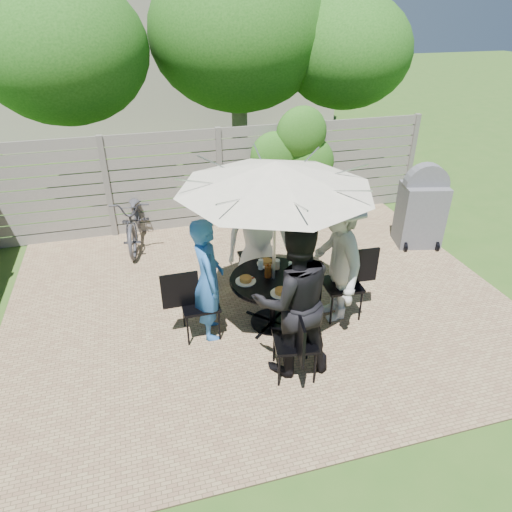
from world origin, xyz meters
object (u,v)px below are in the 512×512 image
object	(u,v)px
person_left	(208,280)
bbq_grill	(421,209)
chair_right	(342,296)
coffee_cup	(277,265)
plate_back	(267,263)
plate_left	(246,280)
patio_table	(273,292)
syrup_jug	(268,271)
person_right	(336,258)
person_front	(293,300)
person_back	(259,235)
chair_front	(294,354)
glass_back	(261,264)
chair_left	(200,316)
chair_back	(256,268)
bicycle	(135,218)
glass_front	(287,283)
glass_right	(291,267)
plate_extra	(294,288)
plate_right	(301,273)
umbrella	(276,175)
plate_front	(281,292)

from	to	relation	value
person_left	bbq_grill	world-z (taller)	person_left
chair_right	coffee_cup	distance (m)	1.02
plate_back	plate_left	world-z (taller)	same
patio_table	plate_back	size ratio (longest dim) A/B	4.42
syrup_jug	patio_table	bearing A→B (deg)	-42.48
person_right	syrup_jug	distance (m)	0.90
person_left	chair_right	size ratio (longest dim) A/B	1.64
person_right	person_front	bearing A→B (deg)	-45.00
person_right	person_back	bearing A→B (deg)	-135.00
chair_front	glass_back	xyz separation A→B (m)	(-0.05, 1.23, 0.50)
person_back	chair_left	distance (m)	1.43
chair_back	chair_right	bearing A→B (deg)	42.01
bicycle	bbq_grill	distance (m)	4.95
glass_front	glass_right	xyz separation A→B (m)	(0.17, 0.36, 0.00)
chair_left	plate_extra	bearing A→B (deg)	-17.50
person_front	plate_back	world-z (taller)	person_front
person_front	chair_right	distance (m)	1.43
chair_back	person_right	world-z (taller)	person_right
plate_right	bicycle	distance (m)	3.53
bicycle	person_front	bearing A→B (deg)	-59.39
bbq_grill	umbrella	bearing A→B (deg)	-140.60
patio_table	person_left	bearing A→B (deg)	177.32
plate_front	chair_front	bearing A→B (deg)	-92.86
person_back	chair_front	bearing A→B (deg)	-90.06
person_back	glass_front	world-z (taller)	person_back
chair_back	glass_front	size ratio (longest dim) A/B	7.13
person_left	person_front	distance (m)	1.18
umbrella	syrup_jug	xyz separation A→B (m)	(-0.06, 0.05, -1.29)
plate_right	syrup_jug	size ratio (longest dim) A/B	1.62
plate_left	glass_front	size ratio (longest dim) A/B	1.86
plate_extra	bbq_grill	distance (m)	3.48
person_back	person_right	world-z (taller)	person_back
person_front	person_back	bearing A→B (deg)	-90.00
bicycle	plate_right	bearing A→B (deg)	-48.18
umbrella	chair_front	xyz separation A→B (m)	(-0.05, -0.97, -1.80)
plate_right	glass_front	xyz separation A→B (m)	(-0.27, -0.25, 0.05)
plate_extra	bicycle	bearing A→B (deg)	119.09
person_front	glass_right	bearing A→B (deg)	-105.52
chair_right	plate_right	bearing A→B (deg)	0.24
plate_left	glass_right	xyz separation A→B (m)	(0.62, 0.08, 0.05)
plate_extra	glass_front	bearing A→B (deg)	149.05
chair_right	glass_back	world-z (taller)	chair_right
chair_right	bbq_grill	world-z (taller)	bbq_grill
umbrella	bbq_grill	size ratio (longest dim) A/B	1.65
chair_front	syrup_jug	bearing A→B (deg)	10.04
glass_front	person_left	bearing A→B (deg)	161.80
person_left	glass_front	world-z (taller)	person_left
plate_back	coffee_cup	bearing A→B (deg)	-57.14
chair_left	person_back	bearing A→B (deg)	37.82
chair_back	bicycle	distance (m)	2.55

